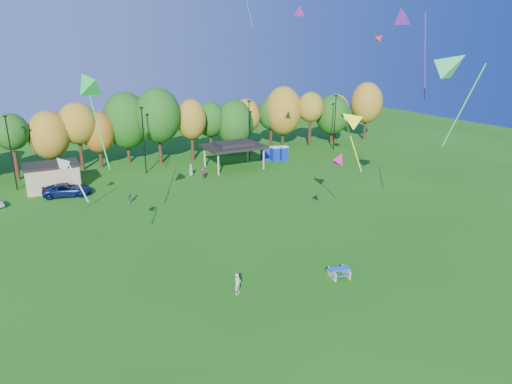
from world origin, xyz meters
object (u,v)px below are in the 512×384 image
porta_potties (275,153)px  car_d (63,191)px  car_c (67,190)px  kite_flyer (238,284)px  picnic_table (339,272)px

porta_potties → car_d: (-30.66, -3.38, -0.46)m
car_c → kite_flyer: bearing=-152.1°
picnic_table → car_d: bearing=129.4°
porta_potties → car_c: 30.38m
car_d → porta_potties: bearing=-84.7°
kite_flyer → car_d: bearing=77.1°
car_c → car_d: (-0.49, 0.23, -0.12)m
car_d → car_c: bearing=-116.0°
car_c → picnic_table: bearing=-140.0°
kite_flyer → car_c: kite_flyer is taller
car_c → car_d: 0.56m
porta_potties → car_d: size_ratio=0.86×
porta_potties → picnic_table: porta_potties is taller
kite_flyer → car_d: 30.78m
kite_flyer → car_c: (-8.13, 29.32, -0.04)m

